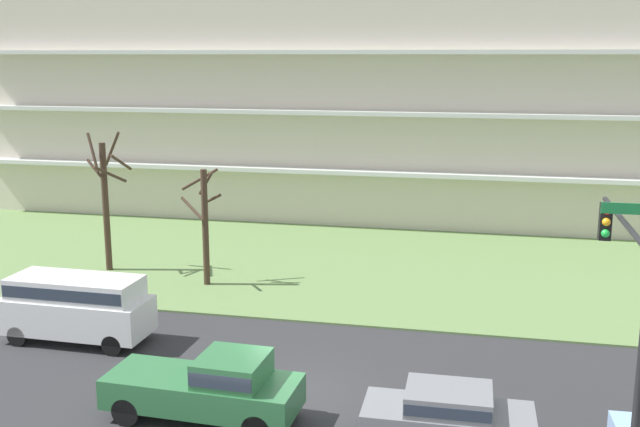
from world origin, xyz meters
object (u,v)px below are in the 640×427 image
object	(u,v)px
van_white_center_left	(76,304)
traffic_signal_mast	(625,320)
sedan_gray_near_left	(448,414)
tree_left	(205,222)
tree_far_left	(106,197)
pickup_green_center_right	(211,386)

from	to	relation	value
van_white_center_left	traffic_signal_mast	xyz separation A→B (m)	(16.68, -7.33, 3.33)
sedan_gray_near_left	van_white_center_left	size ratio (longest dim) A/B	0.84
tree_left	sedan_gray_near_left	distance (m)	16.16
van_white_center_left	tree_left	bearing A→B (deg)	-105.23
tree_far_left	tree_left	xyz separation A→B (m)	(5.20, -1.11, -0.66)
pickup_green_center_right	sedan_gray_near_left	bearing A→B (deg)	2.52
sedan_gray_near_left	pickup_green_center_right	size ratio (longest dim) A/B	0.81
tree_far_left	traffic_signal_mast	world-z (taller)	traffic_signal_mast
tree_far_left	tree_left	size ratio (longest dim) A/B	1.26
tree_far_left	sedan_gray_near_left	world-z (taller)	tree_far_left
tree_far_left	van_white_center_left	distance (m)	9.05
pickup_green_center_right	traffic_signal_mast	xyz separation A→B (m)	(10.01, -2.82, 3.71)
tree_far_left	pickup_green_center_right	world-z (taller)	tree_far_left
sedan_gray_near_left	traffic_signal_mast	bearing A→B (deg)	-39.43
pickup_green_center_right	traffic_signal_mast	world-z (taller)	traffic_signal_mast
sedan_gray_near_left	pickup_green_center_right	bearing A→B (deg)	179.42
pickup_green_center_right	tree_far_left	bearing A→B (deg)	129.91
tree_far_left	van_white_center_left	xyz separation A→B (m)	(3.10, -8.23, -2.14)
tree_far_left	pickup_green_center_right	bearing A→B (deg)	-52.51
tree_left	pickup_green_center_right	bearing A→B (deg)	-68.55
tree_far_left	van_white_center_left	world-z (taller)	tree_far_left
tree_left	traffic_signal_mast	size ratio (longest dim) A/B	0.75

